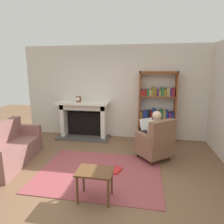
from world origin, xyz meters
name	(u,v)px	position (x,y,z in m)	size (l,w,h in m)	color
ground	(96,181)	(0.00, 0.00, 0.00)	(14.00, 14.00, 0.00)	brown
back_wall	(116,92)	(0.00, 2.55, 1.35)	(5.60, 0.10, 2.70)	beige
area_rug	(99,172)	(0.00, 0.30, 0.01)	(2.40, 1.80, 0.01)	#944247
fireplace	(84,118)	(-0.93, 2.30, 0.58)	(1.55, 0.64, 1.09)	#4C4742
mantel_clock	(79,99)	(-1.05, 2.20, 1.17)	(0.14, 0.14, 0.16)	brown
bookshelf	(157,109)	(1.18, 2.33, 0.92)	(1.02, 0.32, 1.97)	brown
armchair_reading	(156,143)	(1.12, 1.05, 0.42)	(0.89, 0.88, 0.97)	#331E14
seated_reader	(153,133)	(1.05, 1.14, 0.62)	(0.57, 0.59, 1.14)	silver
sofa_floral	(8,149)	(-2.05, 0.38, 0.32)	(0.93, 1.78, 0.85)	#855751
side_table	(95,175)	(0.12, -0.49, 0.41)	(0.56, 0.39, 0.49)	brown
scattered_books	(106,170)	(0.13, 0.37, 0.03)	(0.72, 0.42, 0.03)	red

